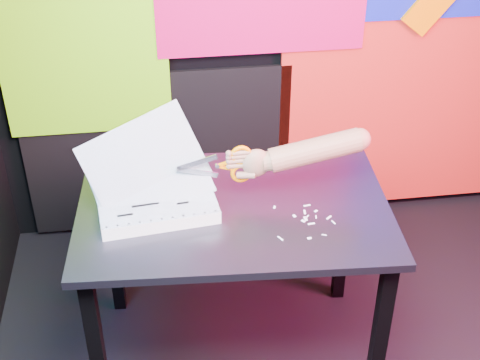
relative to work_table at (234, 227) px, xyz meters
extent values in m
cube|color=red|center=(1.15, 0.92, 0.20)|extent=(1.60, 0.02, 1.60)
cube|color=#73E00F|center=(-0.55, 0.91, 0.45)|extent=(0.75, 0.02, 1.00)
cube|color=black|center=(-0.25, 0.92, -0.20)|extent=(1.30, 0.02, 0.85)
cube|color=black|center=(-0.52, -0.28, -0.29)|extent=(0.05, 0.05, 0.72)
cube|color=black|center=(-0.48, 0.34, -0.29)|extent=(0.05, 0.05, 0.72)
cube|color=black|center=(0.48, -0.34, -0.29)|extent=(0.05, 0.05, 0.72)
cube|color=black|center=(0.52, 0.28, -0.29)|extent=(0.05, 0.05, 0.72)
cube|color=black|center=(0.00, 0.00, 0.08)|extent=(1.16, 0.81, 0.03)
cube|color=white|center=(-0.27, 0.02, 0.12)|extent=(0.44, 0.34, 0.05)
cube|color=white|center=(-0.27, 0.02, 0.15)|extent=(0.43, 0.34, 0.00)
cube|color=white|center=(-0.27, 0.02, 0.15)|extent=(0.43, 0.32, 0.12)
cube|color=white|center=(-0.28, 0.04, 0.18)|extent=(0.45, 0.31, 0.21)
cube|color=white|center=(-0.29, 0.05, 0.22)|extent=(0.47, 0.27, 0.30)
cube|color=white|center=(-0.30, 0.07, 0.27)|extent=(0.48, 0.23, 0.35)
cylinder|color=black|center=(-0.44, -0.13, 0.15)|extent=(0.01, 0.01, 0.00)
cylinder|color=black|center=(-0.41, -0.13, 0.15)|extent=(0.01, 0.01, 0.00)
cylinder|color=black|center=(-0.37, -0.13, 0.15)|extent=(0.01, 0.01, 0.00)
cylinder|color=black|center=(-0.33, -0.12, 0.15)|extent=(0.01, 0.01, 0.00)
cylinder|color=black|center=(-0.30, -0.12, 0.15)|extent=(0.01, 0.01, 0.00)
cylinder|color=black|center=(-0.26, -0.11, 0.15)|extent=(0.01, 0.01, 0.00)
cylinder|color=black|center=(-0.22, -0.11, 0.15)|extent=(0.01, 0.01, 0.00)
cylinder|color=black|center=(-0.19, -0.11, 0.15)|extent=(0.01, 0.01, 0.00)
cylinder|color=black|center=(-0.15, -0.10, 0.15)|extent=(0.01, 0.01, 0.00)
cylinder|color=black|center=(-0.11, -0.10, 0.15)|extent=(0.01, 0.01, 0.00)
cylinder|color=black|center=(-0.08, -0.09, 0.15)|extent=(0.01, 0.01, 0.00)
cylinder|color=black|center=(-0.47, 0.14, 0.15)|extent=(0.01, 0.01, 0.00)
cylinder|color=black|center=(-0.44, 0.14, 0.15)|extent=(0.01, 0.01, 0.00)
cylinder|color=black|center=(-0.40, 0.15, 0.15)|extent=(0.01, 0.01, 0.00)
cylinder|color=black|center=(-0.36, 0.15, 0.15)|extent=(0.01, 0.01, 0.00)
cylinder|color=black|center=(-0.33, 0.16, 0.15)|extent=(0.01, 0.01, 0.00)
cylinder|color=black|center=(-0.29, 0.16, 0.15)|extent=(0.01, 0.01, 0.00)
cylinder|color=black|center=(-0.25, 0.16, 0.15)|extent=(0.01, 0.01, 0.00)
cylinder|color=black|center=(-0.22, 0.17, 0.15)|extent=(0.01, 0.01, 0.00)
cylinder|color=black|center=(-0.18, 0.17, 0.15)|extent=(0.01, 0.01, 0.00)
cylinder|color=black|center=(-0.14, 0.18, 0.15)|extent=(0.01, 0.01, 0.00)
cylinder|color=black|center=(-0.11, 0.18, 0.15)|extent=(0.01, 0.01, 0.00)
cube|color=black|center=(-0.38, 0.07, 0.15)|extent=(0.08, 0.02, 0.00)
cube|color=black|center=(-0.26, 0.06, 0.15)|extent=(0.05, 0.02, 0.00)
cube|color=black|center=(-0.31, -0.02, 0.15)|extent=(0.10, 0.02, 0.00)
cube|color=black|center=(-0.18, -0.03, 0.15)|extent=(0.04, 0.02, 0.00)
cube|color=black|center=(-0.38, -0.07, 0.15)|extent=(0.05, 0.02, 0.00)
cube|color=#A3A6AD|center=(-0.12, 0.04, 0.27)|extent=(0.15, 0.00, 0.06)
cube|color=#A3A6AD|center=(-0.12, 0.04, 0.23)|extent=(0.15, 0.00, 0.06)
cylinder|color=#A3A6AD|center=(-0.05, 0.04, 0.25)|extent=(0.02, 0.01, 0.02)
cube|color=orange|center=(-0.03, 0.04, 0.24)|extent=(0.05, 0.01, 0.02)
cube|color=orange|center=(-0.03, 0.04, 0.26)|extent=(0.05, 0.01, 0.02)
torus|color=orange|center=(0.03, 0.04, 0.28)|extent=(0.08, 0.02, 0.08)
torus|color=orange|center=(0.03, 0.04, 0.21)|extent=(0.08, 0.02, 0.08)
ellipsoid|color=#905A47|center=(0.09, 0.04, 0.25)|extent=(0.10, 0.06, 0.11)
cylinder|color=#905A47|center=(0.03, 0.04, 0.24)|extent=(0.08, 0.02, 0.02)
cylinder|color=#905A47|center=(0.03, 0.04, 0.26)|extent=(0.07, 0.02, 0.02)
cylinder|color=#905A47|center=(0.03, 0.04, 0.28)|extent=(0.07, 0.02, 0.02)
cylinder|color=#905A47|center=(0.03, 0.04, 0.29)|extent=(0.06, 0.02, 0.02)
cylinder|color=#905A47|center=(0.05, 0.03, 0.21)|extent=(0.07, 0.04, 0.03)
cylinder|color=#905A47|center=(0.14, 0.04, 0.25)|extent=(0.06, 0.07, 0.07)
cylinder|color=#905A47|center=(0.30, 0.04, 0.28)|extent=(0.33, 0.09, 0.15)
sphere|color=#905A47|center=(0.46, 0.04, 0.31)|extent=(0.08, 0.08, 0.08)
cube|color=silver|center=(0.23, -0.13, 0.10)|extent=(0.02, 0.02, 0.00)
cube|color=silver|center=(0.24, -0.08, 0.10)|extent=(0.01, 0.03, 0.00)
cube|color=silver|center=(0.13, -0.21, 0.10)|extent=(0.02, 0.03, 0.00)
cube|color=silver|center=(0.14, -0.03, 0.10)|extent=(0.01, 0.02, 0.00)
cube|color=silver|center=(0.28, -0.11, 0.10)|extent=(0.01, 0.02, 0.00)
cube|color=silver|center=(0.25, -0.11, 0.10)|extent=(0.02, 0.02, 0.00)
cube|color=silver|center=(0.32, -0.12, 0.10)|extent=(0.02, 0.02, 0.00)
cube|color=silver|center=(0.24, -0.12, 0.10)|extent=(0.01, 0.02, 0.00)
cube|color=silver|center=(0.25, -0.15, 0.10)|extent=(0.03, 0.01, 0.00)
cube|color=silver|center=(0.28, -0.21, 0.10)|extent=(0.02, 0.01, 0.00)
cube|color=silver|center=(0.33, -0.15, 0.10)|extent=(0.01, 0.02, 0.00)
cube|color=silver|center=(0.26, -0.04, 0.10)|extent=(0.03, 0.01, 0.00)
cube|color=silver|center=(0.23, -0.23, 0.10)|extent=(0.02, 0.01, 0.00)
cube|color=silver|center=(0.28, -0.08, 0.10)|extent=(0.02, 0.02, 0.00)
cube|color=silver|center=(0.20, -0.09, 0.10)|extent=(0.01, 0.02, 0.00)
camera|label=1|loc=(-0.25, -1.94, 1.49)|focal=50.00mm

